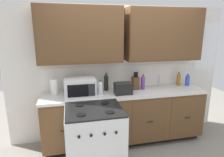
{
  "coord_description": "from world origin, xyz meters",
  "views": [
    {
      "loc": [
        -0.9,
        -2.68,
        1.94
      ],
      "look_at": [
        -0.24,
        0.27,
        1.18
      ],
      "focal_mm": 30.76,
      "sensor_mm": 36.0,
      "label": 1
    }
  ],
  "objects_px": {
    "bottle_blue": "(187,80)",
    "bottle_dark": "(106,82)",
    "microwave": "(80,87)",
    "bottle_violet": "(143,82)",
    "toaster": "(123,88)",
    "stove_range": "(95,141)",
    "paper_towel_roll": "(54,87)",
    "knife_block": "(135,83)",
    "bottle_amber": "(178,79)",
    "bottle_clear": "(100,88)"
  },
  "relations": [
    {
      "from": "toaster",
      "to": "bottle_clear",
      "type": "distance_m",
      "value": 0.37
    },
    {
      "from": "bottle_blue",
      "to": "bottle_amber",
      "type": "bearing_deg",
      "value": 159.43
    },
    {
      "from": "bottle_amber",
      "to": "bottle_blue",
      "type": "height_order",
      "value": "bottle_amber"
    },
    {
      "from": "knife_block",
      "to": "bottle_violet",
      "type": "bearing_deg",
      "value": -17.55
    },
    {
      "from": "microwave",
      "to": "paper_towel_roll",
      "type": "height_order",
      "value": "microwave"
    },
    {
      "from": "toaster",
      "to": "bottle_dark",
      "type": "distance_m",
      "value": 0.35
    },
    {
      "from": "toaster",
      "to": "bottle_dark",
      "type": "bearing_deg",
      "value": 131.61
    },
    {
      "from": "knife_block",
      "to": "bottle_clear",
      "type": "xyz_separation_m",
      "value": [
        -0.65,
        -0.16,
        -0.0
      ]
    },
    {
      "from": "toaster",
      "to": "bottle_violet",
      "type": "bearing_deg",
      "value": 23.58
    },
    {
      "from": "microwave",
      "to": "bottle_dark",
      "type": "height_order",
      "value": "bottle_dark"
    },
    {
      "from": "stove_range",
      "to": "microwave",
      "type": "bearing_deg",
      "value": 103.27
    },
    {
      "from": "stove_range",
      "to": "bottle_blue",
      "type": "xyz_separation_m",
      "value": [
        1.86,
        0.74,
        0.57
      ]
    },
    {
      "from": "paper_towel_roll",
      "to": "bottle_clear",
      "type": "relative_size",
      "value": 1.11
    },
    {
      "from": "microwave",
      "to": "bottle_amber",
      "type": "relative_size",
      "value": 1.9
    },
    {
      "from": "toaster",
      "to": "bottle_blue",
      "type": "xyz_separation_m",
      "value": [
        1.32,
        0.22,
        0.01
      ]
    },
    {
      "from": "stove_range",
      "to": "bottle_blue",
      "type": "distance_m",
      "value": 2.09
    },
    {
      "from": "bottle_clear",
      "to": "bottle_violet",
      "type": "height_order",
      "value": "bottle_violet"
    },
    {
      "from": "paper_towel_roll",
      "to": "bottle_violet",
      "type": "relative_size",
      "value": 0.98
    },
    {
      "from": "stove_range",
      "to": "toaster",
      "type": "distance_m",
      "value": 0.94
    },
    {
      "from": "microwave",
      "to": "bottle_clear",
      "type": "bearing_deg",
      "value": -0.61
    },
    {
      "from": "knife_block",
      "to": "paper_towel_roll",
      "type": "bearing_deg",
      "value": 179.77
    },
    {
      "from": "bottle_dark",
      "to": "toaster",
      "type": "bearing_deg",
      "value": -48.39
    },
    {
      "from": "knife_block",
      "to": "bottle_clear",
      "type": "distance_m",
      "value": 0.67
    },
    {
      "from": "toaster",
      "to": "stove_range",
      "type": "bearing_deg",
      "value": -136.49
    },
    {
      "from": "knife_block",
      "to": "bottle_violet",
      "type": "xyz_separation_m",
      "value": [
        0.12,
        -0.04,
        0.01
      ]
    },
    {
      "from": "bottle_amber",
      "to": "bottle_blue",
      "type": "distance_m",
      "value": 0.16
    },
    {
      "from": "toaster",
      "to": "bottle_violet",
      "type": "relative_size",
      "value": 1.06
    },
    {
      "from": "bottle_blue",
      "to": "bottle_dark",
      "type": "height_order",
      "value": "bottle_dark"
    },
    {
      "from": "microwave",
      "to": "bottle_clear",
      "type": "height_order",
      "value": "microwave"
    },
    {
      "from": "microwave",
      "to": "paper_towel_roll",
      "type": "distance_m",
      "value": 0.44
    },
    {
      "from": "bottle_clear",
      "to": "bottle_amber",
      "type": "distance_m",
      "value": 1.54
    },
    {
      "from": "bottle_blue",
      "to": "bottle_dark",
      "type": "xyz_separation_m",
      "value": [
        -1.55,
        0.04,
        0.04
      ]
    },
    {
      "from": "bottle_clear",
      "to": "microwave",
      "type": "bearing_deg",
      "value": 179.39
    },
    {
      "from": "microwave",
      "to": "bottle_clear",
      "type": "relative_size",
      "value": 2.05
    },
    {
      "from": "bottle_clear",
      "to": "bottle_blue",
      "type": "distance_m",
      "value": 1.69
    },
    {
      "from": "bottle_dark",
      "to": "knife_block",
      "type": "bearing_deg",
      "value": -4.27
    },
    {
      "from": "knife_block",
      "to": "stove_range",
      "type": "bearing_deg",
      "value": -138.53
    },
    {
      "from": "bottle_amber",
      "to": "bottle_blue",
      "type": "xyz_separation_m",
      "value": [
        0.15,
        -0.06,
        -0.01
      ]
    },
    {
      "from": "bottle_clear",
      "to": "knife_block",
      "type": "bearing_deg",
      "value": 13.58
    },
    {
      "from": "bottle_blue",
      "to": "bottle_violet",
      "type": "height_order",
      "value": "bottle_violet"
    },
    {
      "from": "bottle_dark",
      "to": "bottle_violet",
      "type": "relative_size",
      "value": 1.16
    },
    {
      "from": "stove_range",
      "to": "bottle_amber",
      "type": "bearing_deg",
      "value": 24.94
    },
    {
      "from": "microwave",
      "to": "bottle_violet",
      "type": "xyz_separation_m",
      "value": [
        1.1,
        0.11,
        -0.01
      ]
    },
    {
      "from": "paper_towel_roll",
      "to": "bottle_violet",
      "type": "distance_m",
      "value": 1.5
    },
    {
      "from": "knife_block",
      "to": "bottle_amber",
      "type": "bearing_deg",
      "value": 3.8
    },
    {
      "from": "stove_range",
      "to": "knife_block",
      "type": "distance_m",
      "value": 1.26
    },
    {
      "from": "toaster",
      "to": "bottle_blue",
      "type": "relative_size",
      "value": 1.25
    },
    {
      "from": "knife_block",
      "to": "bottle_clear",
      "type": "bearing_deg",
      "value": -166.42
    },
    {
      "from": "knife_block",
      "to": "bottle_blue",
      "type": "bearing_deg",
      "value": 0.03
    },
    {
      "from": "paper_towel_roll",
      "to": "bottle_blue",
      "type": "relative_size",
      "value": 1.16
    }
  ]
}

